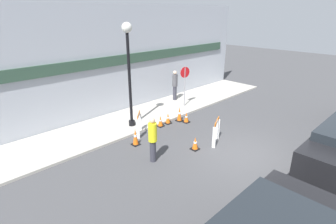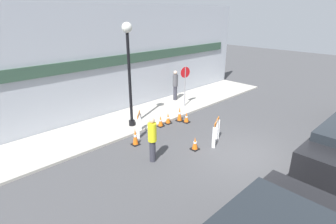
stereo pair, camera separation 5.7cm
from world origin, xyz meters
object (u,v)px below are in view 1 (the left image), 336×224
(stop_sign, at_px, (185,80))
(person_worker, at_px, (153,138))
(streetlamp_post, at_px, (129,62))
(person_pedestrian, at_px, (175,84))

(stop_sign, height_order, person_worker, stop_sign)
(person_worker, bearing_deg, stop_sign, 9.36)
(streetlamp_post, relative_size, stop_sign, 2.07)
(stop_sign, xyz_separation_m, person_worker, (-5.05, -3.07, -0.67))
(stop_sign, xyz_separation_m, person_pedestrian, (0.41, 1.15, -0.52))
(streetlamp_post, bearing_deg, stop_sign, 1.87)
(stop_sign, bearing_deg, person_worker, 42.91)
(stop_sign, bearing_deg, streetlamp_post, 13.47)
(streetlamp_post, height_order, person_pedestrian, streetlamp_post)
(streetlamp_post, distance_m, person_pedestrian, 4.83)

